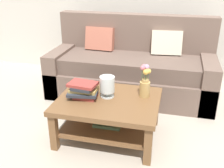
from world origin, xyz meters
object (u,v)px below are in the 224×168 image
object	(u,v)px
flower_pitcher	(145,83)
couch	(132,68)
coffee_table	(109,110)
glass_hurricane_vase	(107,85)
book_stack_main	(84,90)

from	to	relation	value
flower_pitcher	couch	bearing A→B (deg)	107.19
coffee_table	glass_hurricane_vase	size ratio (longest dim) A/B	4.67
couch	book_stack_main	size ratio (longest dim) A/B	6.80
book_stack_main	glass_hurricane_vase	size ratio (longest dim) A/B	1.48
book_stack_main	coffee_table	bearing A→B (deg)	6.59
book_stack_main	flower_pitcher	size ratio (longest dim) A/B	0.95
flower_pitcher	glass_hurricane_vase	bearing A→B (deg)	-165.36
book_stack_main	flower_pitcher	world-z (taller)	flower_pitcher
glass_hurricane_vase	flower_pitcher	size ratio (longest dim) A/B	0.64
glass_hurricane_vase	coffee_table	bearing A→B (deg)	-62.43
couch	book_stack_main	xyz separation A→B (m)	(-0.29, -1.15, 0.15)
coffee_table	glass_hurricane_vase	bearing A→B (deg)	117.57
coffee_table	book_stack_main	xyz separation A→B (m)	(-0.25, -0.03, 0.20)
couch	flower_pitcher	world-z (taller)	couch
coffee_table	flower_pitcher	world-z (taller)	flower_pitcher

